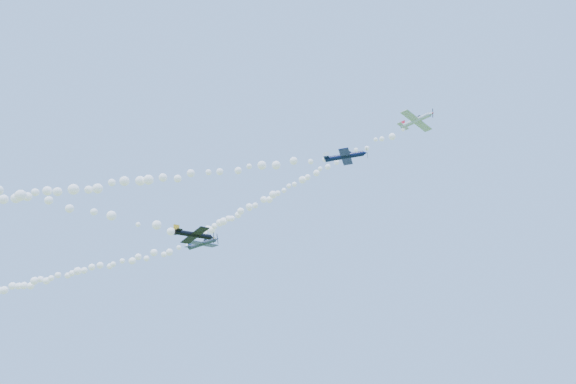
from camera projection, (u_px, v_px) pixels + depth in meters
The scene contains 7 objects.
plane_white at pixel (416, 120), 79.99m from camera, with size 6.59×7.00×2.45m.
smoke_trail_white at pixel (279, 193), 104.32m from camera, with size 63.92×24.55×2.85m, color white, non-canonical shape.
plane_navy at pixel (346, 156), 75.13m from camera, with size 7.08×7.42×1.99m.
smoke_trail_navy at pixel (118, 184), 83.33m from camera, with size 72.09×22.50×2.80m, color white, non-canonical shape.
plane_grey at pixel (203, 243), 95.53m from camera, with size 7.78×7.89×2.35m.
smoke_trail_grey at pixel (63, 276), 114.92m from camera, with size 81.24×4.16×3.39m, color white, non-canonical shape.
plane_black at pixel (194, 235), 70.43m from camera, with size 6.84×6.46×1.78m.
Camera 1 is at (37.72, -72.25, 8.89)m, focal length 30.00 mm.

